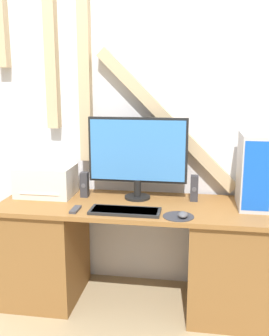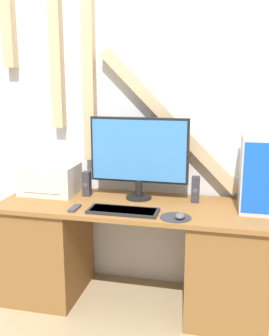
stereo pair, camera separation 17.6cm
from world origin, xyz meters
The scene contains 12 objects.
ground_plane centered at (0.00, 0.00, 0.00)m, with size 12.00×12.00×0.00m, color #9E8966.
wall_back centered at (-0.02, 0.66, 1.36)m, with size 6.40×0.13×2.72m.
desk centered at (0.00, 0.31, 0.37)m, with size 1.78×0.61×0.72m.
monitor centered at (0.01, 0.44, 1.04)m, with size 0.67×0.18×0.56m.
keyboard centered at (-0.02, 0.13, 0.73)m, with size 0.44×0.17×0.02m.
mousepad centered at (0.31, 0.10, 0.72)m, with size 0.19×0.19×0.00m.
mouse centered at (0.34, 0.09, 0.74)m, with size 0.06×0.09×0.03m.
computer_tower centered at (0.77, 0.37, 0.95)m, with size 0.18×0.33×0.48m.
printer centered at (-0.64, 0.41, 0.82)m, with size 0.39×0.28×0.21m.
speaker_left centered at (-0.36, 0.42, 0.80)m, with size 0.05×0.06×0.18m.
speaker_right centered at (0.40, 0.44, 0.80)m, with size 0.05×0.06×0.18m.
remote_control centered at (-0.33, 0.11, 0.72)m, with size 0.04×0.13×0.02m.
Camera 1 is at (0.40, -2.14, 1.52)m, focal length 42.00 mm.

